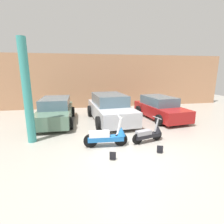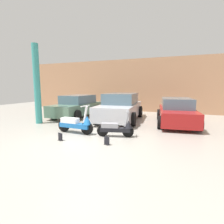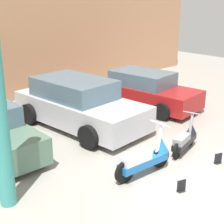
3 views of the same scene
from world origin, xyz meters
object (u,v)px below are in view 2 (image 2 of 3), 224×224
car_rear_right (177,112)px  support_column_side (37,84)px  car_rear_center (120,107)px  scooter_front_right (117,128)px  placard_near_left_scooter (60,137)px  placard_near_right_scooter (107,141)px  scooter_front_left (76,123)px  car_rear_left (77,106)px

car_rear_right → support_column_side: bearing=-77.5°
car_rear_center → scooter_front_right: bearing=11.2°
support_column_side → placard_near_left_scooter: bearing=-35.2°
placard_near_left_scooter → support_column_side: bearing=144.8°
placard_near_left_scooter → placard_near_right_scooter: same height
scooter_front_left → placard_near_right_scooter: size_ratio=6.20×
scooter_front_left → car_rear_right: bearing=45.6°
car_rear_center → placard_near_left_scooter: car_rear_center is taller
placard_near_left_scooter → car_rear_center: bearing=80.9°
scooter_front_left → placard_near_right_scooter: 1.88m
scooter_front_left → car_rear_center: size_ratio=0.36×
car_rear_left → car_rear_right: bearing=88.3°
scooter_front_right → support_column_side: (-4.49, 0.87, 1.60)m
scooter_front_left → car_rear_left: 4.19m
scooter_front_left → car_rear_left: size_ratio=0.42×
car_rear_center → placard_near_right_scooter: size_ratio=17.14×
car_rear_right → placard_near_right_scooter: bearing=-32.5°
scooter_front_right → placard_near_right_scooter: scooter_front_right is taller
car_rear_right → placard_near_left_scooter: size_ratio=15.02×
placard_near_left_scooter → car_rear_left: bearing=116.0°
scooter_front_right → car_rear_right: 3.76m
placard_near_right_scooter → support_column_side: (-4.50, 1.84, 1.83)m
scooter_front_left → car_rear_left: car_rear_left is taller
car_rear_left → placard_near_right_scooter: car_rear_left is taller
scooter_front_left → support_column_side: (-2.84, 0.99, 1.54)m
scooter_front_left → support_column_side: support_column_side is taller
car_rear_left → placard_near_left_scooter: 5.09m
car_rear_right → car_rear_left: bearing=-99.4°
car_rear_left → car_rear_right: size_ratio=0.99×
scooter_front_left → scooter_front_right: (1.65, 0.12, -0.06)m
scooter_front_left → car_rear_center: 3.46m
car_rear_right → support_column_side: (-6.47, -2.32, 1.33)m
scooter_front_left → car_rear_right: (3.63, 3.31, 0.21)m
scooter_front_right → car_rear_left: 5.18m
scooter_front_left → car_rear_right: size_ratio=0.41×
placard_near_right_scooter → car_rear_left: bearing=131.5°
scooter_front_left → placard_near_left_scooter: (-0.01, -1.01, -0.28)m
placard_near_left_scooter → placard_near_right_scooter: size_ratio=1.00×
car_rear_center → car_rear_right: size_ratio=1.14×
placard_near_right_scooter → car_rear_center: bearing=102.8°
scooter_front_left → car_rear_center: bearing=81.6°
scooter_front_right → car_rear_left: size_ratio=0.34×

